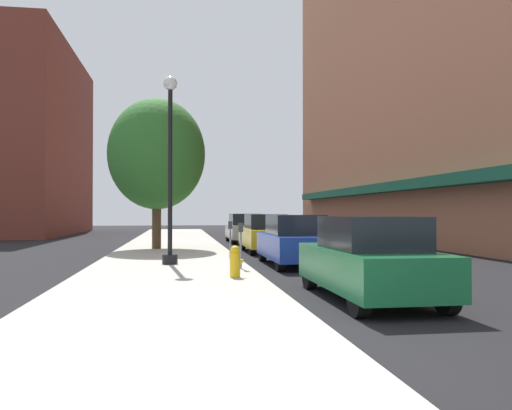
# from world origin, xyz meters

# --- Properties ---
(ground_plane) EXTENTS (90.00, 90.00, 0.00)m
(ground_plane) POSITION_xyz_m (4.00, 18.00, 0.00)
(ground_plane) COLOR black
(sidewalk_slab) EXTENTS (4.80, 50.00, 0.12)m
(sidewalk_slab) POSITION_xyz_m (0.00, 19.00, 0.06)
(sidewalk_slab) COLOR #B7B2A8
(sidewalk_slab) RESTS_ON ground
(building_right_brick) EXTENTS (6.80, 40.00, 26.01)m
(building_right_brick) POSITION_xyz_m (14.99, 22.00, 12.98)
(building_right_brick) COLOR #9E6047
(building_right_brick) RESTS_ON ground
(building_far_background) EXTENTS (6.80, 18.00, 14.57)m
(building_far_background) POSITION_xyz_m (-11.01, 37.00, 7.26)
(building_far_background) COLOR brown
(building_far_background) RESTS_ON ground
(lamppost) EXTENTS (0.48, 0.48, 5.90)m
(lamppost) POSITION_xyz_m (0.01, 10.56, 3.20)
(lamppost) COLOR black
(lamppost) RESTS_ON sidewalk_slab
(fire_hydrant) EXTENTS (0.33, 0.26, 0.79)m
(fire_hydrant) POSITION_xyz_m (1.67, 7.02, 0.52)
(fire_hydrant) COLOR gold
(fire_hydrant) RESTS_ON sidewalk_slab
(parking_meter_near) EXTENTS (0.14, 0.09, 1.31)m
(parking_meter_near) POSITION_xyz_m (2.05, 12.01, 0.95)
(parking_meter_near) COLOR slate
(parking_meter_near) RESTS_ON sidewalk_slab
(parking_meter_far) EXTENTS (0.14, 0.09, 1.31)m
(parking_meter_far) POSITION_xyz_m (2.05, 8.98, 0.95)
(parking_meter_far) COLOR slate
(parking_meter_far) RESTS_ON sidewalk_slab
(tree_near) EXTENTS (4.31, 4.31, 6.70)m
(tree_near) POSITION_xyz_m (-0.70, 17.57, 4.33)
(tree_near) COLOR #4C3823
(tree_near) RESTS_ON sidewalk_slab
(car_green) EXTENTS (1.80, 4.30, 1.66)m
(car_green) POSITION_xyz_m (4.00, 3.96, 0.81)
(car_green) COLOR black
(car_green) RESTS_ON ground
(car_blue) EXTENTS (1.80, 4.30, 1.66)m
(car_blue) POSITION_xyz_m (4.00, 10.61, 0.81)
(car_blue) COLOR black
(car_blue) RESTS_ON ground
(car_yellow) EXTENTS (1.80, 4.30, 1.66)m
(car_yellow) POSITION_xyz_m (4.00, 16.33, 0.81)
(car_yellow) COLOR black
(car_yellow) RESTS_ON ground
(car_silver) EXTENTS (1.80, 4.30, 1.66)m
(car_silver) POSITION_xyz_m (4.00, 23.51, 0.81)
(car_silver) COLOR black
(car_silver) RESTS_ON ground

